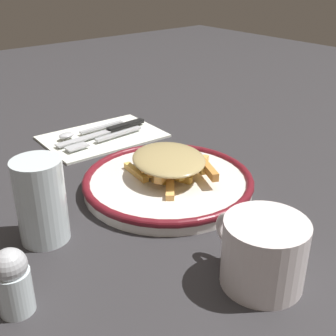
% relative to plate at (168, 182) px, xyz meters
% --- Properties ---
extents(ground_plane, '(2.60, 2.60, 0.00)m').
position_rel_plate_xyz_m(ground_plane, '(0.00, 0.00, -0.01)').
color(ground_plane, '#2E2C2F').
extents(plate, '(0.27, 0.27, 0.02)m').
position_rel_plate_xyz_m(plate, '(0.00, 0.00, 0.00)').
color(plate, white).
rests_on(plate, ground_plane).
extents(fries_heap, '(0.17, 0.17, 0.04)m').
position_rel_plate_xyz_m(fries_heap, '(0.01, -0.01, 0.03)').
color(fries_heap, gold).
rests_on(fries_heap, plate).
extents(napkin, '(0.17, 0.24, 0.01)m').
position_rel_plate_xyz_m(napkin, '(0.26, -0.04, -0.01)').
color(napkin, white).
rests_on(napkin, ground_plane).
extents(fork, '(0.02, 0.18, 0.01)m').
position_rel_plate_xyz_m(fork, '(0.23, -0.03, -0.00)').
color(fork, silver).
rests_on(fork, napkin).
extents(knife, '(0.02, 0.21, 0.01)m').
position_rel_plate_xyz_m(knife, '(0.26, -0.06, -0.00)').
color(knife, black).
rests_on(knife, napkin).
extents(spoon, '(0.02, 0.15, 0.01)m').
position_rel_plate_xyz_m(spoon, '(0.29, -0.00, -0.00)').
color(spoon, silver).
rests_on(spoon, napkin).
extents(water_glass, '(0.06, 0.06, 0.11)m').
position_rel_plate_xyz_m(water_glass, '(0.00, 0.21, 0.04)').
color(water_glass, silver).
rests_on(water_glass, ground_plane).
extents(coffee_mug, '(0.12, 0.10, 0.08)m').
position_rel_plate_xyz_m(coffee_mug, '(-0.24, 0.06, 0.03)').
color(coffee_mug, white).
rests_on(coffee_mug, ground_plane).
extents(salt_shaker, '(0.04, 0.04, 0.08)m').
position_rel_plate_xyz_m(salt_shaker, '(-0.10, 0.29, 0.03)').
color(salt_shaker, silver).
rests_on(salt_shaker, ground_plane).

